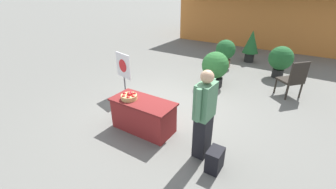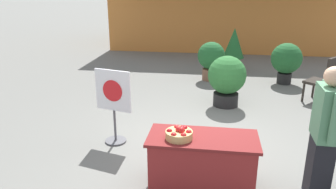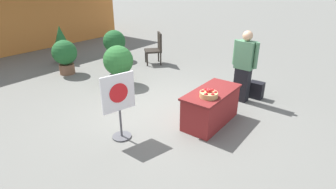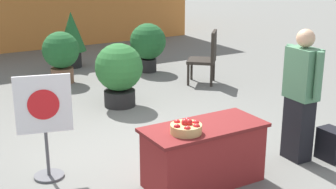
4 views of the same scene
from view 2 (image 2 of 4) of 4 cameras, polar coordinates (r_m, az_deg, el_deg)
ground_plane at (r=5.52m, az=5.97°, el=-9.21°), size 120.00×120.00×0.00m
display_table at (r=4.43m, az=5.95°, el=-11.48°), size 1.42×0.66×0.72m
apple_basket at (r=4.17m, az=1.97°, el=-6.84°), size 0.35×0.35×0.16m
person_visitor at (r=4.35m, az=25.59°, el=-6.33°), size 0.28×0.61×1.71m
poster_board at (r=5.48m, az=-9.44°, el=-1.46°), size 0.63×0.36×1.27m
patio_chair at (r=8.04m, az=25.77°, el=2.60°), size 0.78×0.78×1.09m
potted_plant_far_left at (r=9.28m, az=19.91°, el=5.71°), size 0.81×0.81×1.10m
potted_plant_near_left at (r=7.23m, az=10.21°, el=2.83°), size 0.83×0.83×1.11m
potted_plant_far_right at (r=10.33m, az=11.41°, el=8.31°), size 0.64×0.64×1.30m
potted_plant_near_right at (r=9.17m, az=7.53°, el=6.30°), size 0.75×0.75×1.07m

